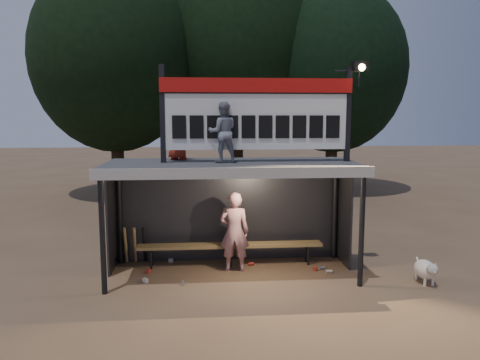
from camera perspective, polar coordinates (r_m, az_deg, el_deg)
The scene contains 13 objects.
ground at distance 9.85m, azimuth -0.99°, elevation -11.35°, with size 80.00×80.00×0.00m, color brown.
player at distance 9.81m, azimuth -0.68°, elevation -6.31°, with size 0.61×0.40×1.68m, color silver.
child_a at distance 9.20m, azimuth -2.11°, elevation 5.81°, with size 0.58×0.45×1.19m, color gray.
child_b at distance 9.86m, azimuth -7.59°, elevation 5.54°, with size 0.52×0.34×1.07m, color maroon.
dugout_shelter at distance 9.65m, azimuth -1.11°, elevation -0.46°, with size 5.10×2.08×2.32m.
scoreboard_assembly at distance 9.35m, azimuth 2.42°, elevation 8.36°, with size 4.10×0.27×1.99m.
bench at distance 10.25m, azimuth -1.20°, elevation -8.05°, with size 4.00×0.35×0.48m.
tree_left at distance 19.72m, azimuth -15.08°, elevation 14.21°, with size 6.46×6.46×9.27m.
tree_mid at distance 21.05m, azimuth -0.32°, elevation 15.83°, with size 7.22×7.22×10.36m.
tree_right at distance 20.65m, azimuth 11.34°, elevation 13.11°, with size 6.08×6.08×8.72m.
dog at distance 9.92m, azimuth 21.73°, elevation -10.09°, with size 0.36×0.81×0.49m.
bats at distance 10.59m, azimuth -12.68°, elevation -7.73°, with size 0.47×0.32×0.84m.
litter at distance 9.93m, azimuth -0.89°, elevation -10.97°, with size 3.86×1.57×0.08m.
Camera 1 is at (-0.60, -9.29, 3.24)m, focal length 35.00 mm.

